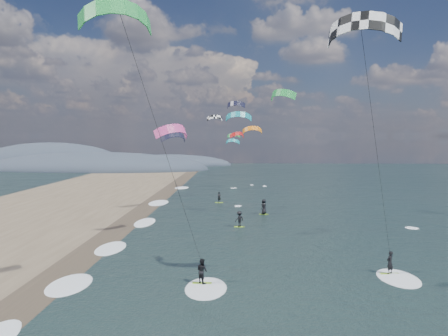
{
  "coord_description": "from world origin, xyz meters",
  "views": [
    {
      "loc": [
        0.04,
        -20.68,
        9.38
      ],
      "look_at": [
        -1.0,
        12.0,
        7.0
      ],
      "focal_mm": 35.0,
      "sensor_mm": 36.0,
      "label": 1
    }
  ],
  "objects": [
    {
      "name": "kitesurfer_near_b",
      "position": [
        -4.53,
        2.21,
        10.65
      ],
      "size": [
        7.0,
        8.68,
        16.43
      ],
      "color": "#92D225",
      "rests_on": "ground"
    },
    {
      "name": "bg_kite_field",
      "position": [
        -1.23,
        54.02,
        11.3
      ],
      "size": [
        15.19,
        73.72,
        7.79
      ],
      "color": "red",
      "rests_on": "ground"
    },
    {
      "name": "shoreline_surf",
      "position": [
        -10.8,
        14.75,
        0.0
      ],
      "size": [
        2.4,
        79.4,
        0.11
      ],
      "color": "white",
      "rests_on": "ground"
    },
    {
      "name": "ground",
      "position": [
        0.0,
        0.0,
        0.0
      ],
      "size": [
        260.0,
        260.0,
        0.0
      ],
      "primitive_type": "plane",
      "color": "black",
      "rests_on": "ground"
    },
    {
      "name": "coastal_hills",
      "position": [
        -44.84,
        107.86,
        0.0
      ],
      "size": [
        80.0,
        41.0,
        15.0
      ],
      "color": "#3D4756",
      "rests_on": "ground"
    },
    {
      "name": "far_kitesurfers",
      "position": [
        1.06,
        29.32,
        0.87
      ],
      "size": [
        6.86,
        17.37,
        1.86
      ],
      "color": "#92D225",
      "rests_on": "ground"
    },
    {
      "name": "kitesurfer_near_a",
      "position": [
        7.31,
        3.91,
        12.1
      ],
      "size": [
        7.69,
        8.88,
        16.32
      ],
      "color": "#92D225",
      "rests_on": "ground"
    },
    {
      "name": "wet_sand_strip",
      "position": [
        -12.0,
        10.0,
        0.0
      ],
      "size": [
        3.0,
        240.0,
        0.0
      ],
      "primitive_type": "cube",
      "color": "#382D23",
      "rests_on": "ground"
    }
  ]
}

